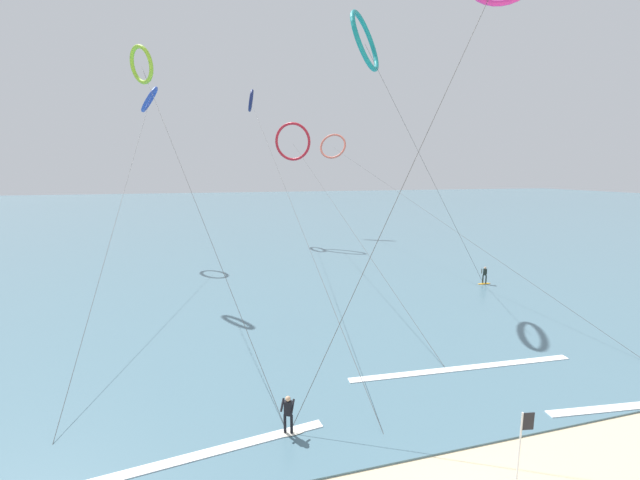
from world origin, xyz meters
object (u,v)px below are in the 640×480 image
object	(u,v)px
kite_teal	(365,42)
beach_flag	(522,442)
kite_navy	(251,101)
kite_coral	(333,146)
surfer_ivory	(288,418)
surfer_amber	(485,276)
kite_lime	(142,65)
kite_cobalt	(149,100)
kite_crimson	(293,142)

from	to	relation	value
kite_teal	beach_flag	bearing A→B (deg)	-148.55
kite_teal	kite_navy	xyz separation A→B (m)	(-6.03, 32.25, 0.20)
kite_navy	beach_flag	size ratio (longest dim) A/B	16.93
kite_coral	kite_navy	distance (m)	15.13
surfer_ivory	kite_navy	distance (m)	54.78
surfer_amber	kite_lime	size ratio (longest dim) A/B	0.06
kite_teal	kite_coral	world-z (taller)	kite_teal
beach_flag	kite_cobalt	bearing A→B (deg)	109.64
kite_navy	beach_flag	bearing A→B (deg)	9.38
surfer_amber	kite_crimson	distance (m)	33.45
surfer_amber	kite_lime	xyz separation A→B (m)	(-30.38, 8.04, 19.12)
kite_teal	kite_coral	bearing A→B (deg)	27.12
kite_navy	beach_flag	world-z (taller)	kite_navy
surfer_amber	kite_navy	size ratio (longest dim) A/B	0.03
kite_lime	kite_navy	world-z (taller)	kite_navy
beach_flag	surfer_amber	bearing A→B (deg)	54.64
kite_teal	kite_navy	bearing A→B (deg)	50.62
surfer_amber	kite_navy	distance (m)	43.44
kite_lime	surfer_ivory	bearing A→B (deg)	159.65
surfer_amber	kite_lime	bearing A→B (deg)	22.69
kite_lime	kite_crimson	size ratio (longest dim) A/B	0.61
kite_lime	kite_navy	size ratio (longest dim) A/B	0.50
surfer_ivory	kite_coral	size ratio (longest dim) A/B	0.03
kite_cobalt	kite_coral	xyz separation A→B (m)	(26.92, 12.12, -4.33)
surfer_amber	surfer_ivory	world-z (taller)	same
kite_lime	kite_crimson	bearing A→B (deg)	-79.79
kite_crimson	beach_flag	distance (m)	51.29
surfer_ivory	kite_cobalt	xyz separation A→B (m)	(-9.07, 39.09, 18.45)
kite_teal	kite_coral	xyz separation A→B (m)	(7.55, 32.94, -6.42)
kite_crimson	kite_coral	bearing A→B (deg)	-107.39
kite_coral	kite_navy	xyz separation A→B (m)	(-13.58, -0.70, 6.62)
surfer_ivory	kite_coral	distance (m)	56.04
surfer_amber	beach_flag	world-z (taller)	beach_flag
kite_cobalt	kite_coral	distance (m)	29.84
surfer_amber	beach_flag	size ratio (longest dim) A/B	0.54
surfer_ivory	kite_teal	size ratio (longest dim) A/B	0.07
kite_cobalt	beach_flag	distance (m)	50.10
kite_lime	kite_navy	bearing A→B (deg)	-63.24
surfer_ivory	kite_cobalt	size ratio (longest dim) A/B	0.04
surfer_amber	kite_cobalt	bearing A→B (deg)	2.53
kite_crimson	kite_coral	distance (m)	10.84
kite_coral	surfer_ivory	bearing A→B (deg)	-74.87
kite_cobalt	surfer_amber	bearing A→B (deg)	50.55
kite_navy	beach_flag	distance (m)	59.10
kite_cobalt	beach_flag	bearing A→B (deg)	15.17
kite_lime	beach_flag	xyz separation A→B (m)	(14.61, -30.26, -17.85)
kite_navy	beach_flag	xyz separation A→B (m)	(2.48, -55.75, -19.47)
kite_teal	kite_lime	world-z (taller)	kite_teal
kite_teal	kite_lime	xyz separation A→B (m)	(-18.16, 6.76, -1.43)
kite_cobalt	kite_navy	bearing A→B (deg)	126.11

